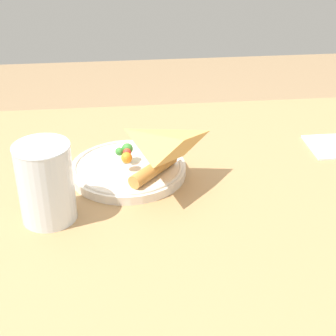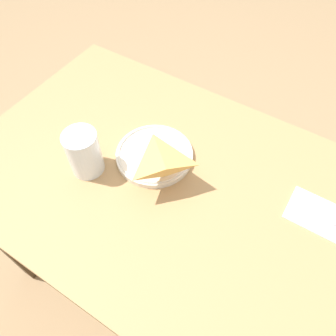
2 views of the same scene
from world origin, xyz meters
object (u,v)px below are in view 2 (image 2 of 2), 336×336
at_px(plate_pizza, 154,154).
at_px(dining_table, 171,203).
at_px(butter_knife, 330,219).
at_px(milk_glass, 84,154).
at_px(napkin_folded, 325,218).

bearing_deg(plate_pizza, dining_table, 152.12).
distance_m(plate_pizza, butter_knife, 0.47).
bearing_deg(dining_table, milk_glass, 20.80).
distance_m(dining_table, napkin_folded, 0.40).
xyz_separation_m(plate_pizza, butter_knife, (-0.46, -0.06, -0.01)).
bearing_deg(milk_glass, butter_knife, -162.52).
xyz_separation_m(dining_table, napkin_folded, (-0.37, -0.11, 0.11)).
xyz_separation_m(dining_table, plate_pizza, (0.08, -0.04, 0.13)).
distance_m(milk_glass, napkin_folded, 0.62).
bearing_deg(napkin_folded, dining_table, 15.95).
relative_size(milk_glass, napkin_folded, 0.71).
relative_size(dining_table, milk_glass, 8.80).
distance_m(dining_table, butter_knife, 0.41).
height_order(dining_table, butter_knife, butter_knife).
bearing_deg(butter_knife, plate_pizza, 10.73).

